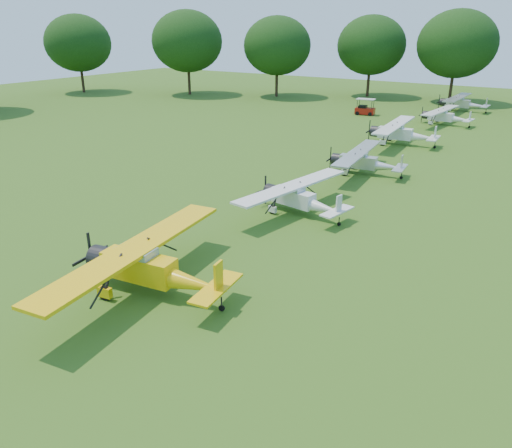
{
  "coord_description": "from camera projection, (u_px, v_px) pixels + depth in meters",
  "views": [
    {
      "loc": [
        14.6,
        -21.8,
        10.89
      ],
      "look_at": [
        1.85,
        -2.05,
        1.4
      ],
      "focal_mm": 35.0,
      "sensor_mm": 36.0,
      "label": 1
    }
  ],
  "objects": [
    {
      "name": "aircraft_4",
      "position": [
        364.0,
        160.0,
        38.3
      ],
      "size": [
        5.95,
        9.46,
        1.86
      ],
      "rotation": [
        0.0,
        0.0,
        0.11
      ],
      "color": "silver",
      "rests_on": "ground"
    },
    {
      "name": "golf_cart",
      "position": [
        365.0,
        109.0,
        63.51
      ],
      "size": [
        2.54,
        1.78,
        2.01
      ],
      "rotation": [
        0.0,
        0.0,
        0.14
      ],
      "color": "#AD160C",
      "rests_on": "ground"
    },
    {
      "name": "aircraft_7",
      "position": [
        462.0,
        102.0,
        65.84
      ],
      "size": [
        6.4,
        10.16,
        2.01
      ],
      "rotation": [
        0.0,
        0.0,
        -0.02
      ],
      "color": "silver",
      "rests_on": "ground"
    },
    {
      "name": "aircraft_2",
      "position": [
        149.0,
        266.0,
        21.22
      ],
      "size": [
        7.17,
        11.38,
        2.23
      ],
      "rotation": [
        0.0,
        0.0,
        0.13
      ],
      "color": "yellow",
      "rests_on": "ground"
    },
    {
      "name": "tree_belt",
      "position": [
        312.0,
        88.0,
        23.73
      ],
      "size": [
        137.36,
        130.27,
        14.52
      ],
      "color": "black",
      "rests_on": "ground"
    },
    {
      "name": "aircraft_6",
      "position": [
        445.0,
        116.0,
        57.02
      ],
      "size": [
        5.83,
        9.28,
        1.82
      ],
      "rotation": [
        0.0,
        0.0,
        -0.09
      ],
      "color": "silver",
      "rests_on": "ground"
    },
    {
      "name": "aircraft_5",
      "position": [
        400.0,
        132.0,
        47.65
      ],
      "size": [
        6.68,
        10.65,
        2.09
      ],
      "rotation": [
        0.0,
        0.0,
        0.07
      ],
      "color": "silver",
      "rests_on": "ground"
    },
    {
      "name": "aircraft_3",
      "position": [
        299.0,
        197.0,
        30.28
      ],
      "size": [
        6.04,
        9.56,
        1.88
      ],
      "rotation": [
        0.0,
        0.0,
        -0.17
      ],
      "color": "silver",
      "rests_on": "ground"
    },
    {
      "name": "ground",
      "position": [
        248.0,
        229.0,
        28.4
      ],
      "size": [
        160.0,
        160.0,
        0.0
      ],
      "primitive_type": "plane",
      "color": "#294B12",
      "rests_on": "ground"
    }
  ]
}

